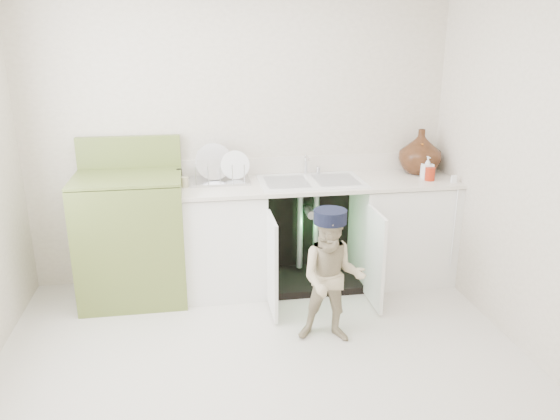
% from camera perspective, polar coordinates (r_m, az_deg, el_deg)
% --- Properties ---
extents(ground, '(3.50, 3.50, 0.00)m').
position_cam_1_polar(ground, '(3.66, -1.50, -16.13)').
color(ground, beige).
rests_on(ground, ground).
extents(room_shell, '(6.00, 5.50, 1.26)m').
position_cam_1_polar(room_shell, '(3.14, -1.69, 3.13)').
color(room_shell, silver).
rests_on(room_shell, ground).
extents(counter_run, '(2.44, 1.02, 1.28)m').
position_cam_1_polar(counter_run, '(4.61, 3.74, -1.93)').
color(counter_run, white).
rests_on(counter_run, ground).
extents(avocado_stove, '(0.82, 0.65, 1.27)m').
position_cam_1_polar(avocado_stove, '(4.49, -15.18, -2.62)').
color(avocado_stove, olive).
rests_on(avocado_stove, ground).
extents(repair_worker, '(0.53, 0.82, 0.95)m').
position_cam_1_polar(repair_worker, '(3.74, 5.47, -6.94)').
color(repair_worker, '#CBB892').
rests_on(repair_worker, ground).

